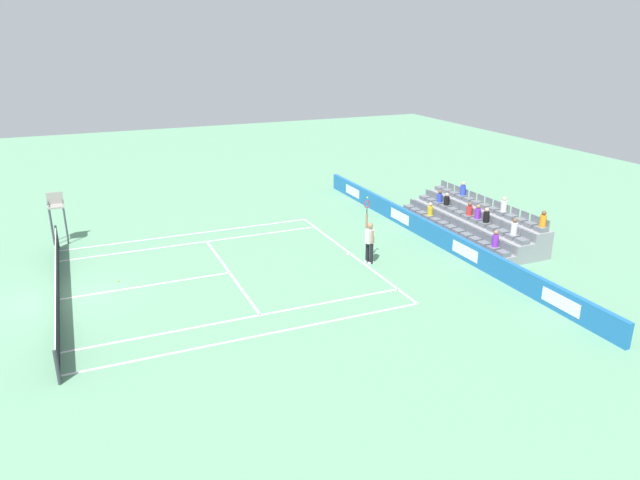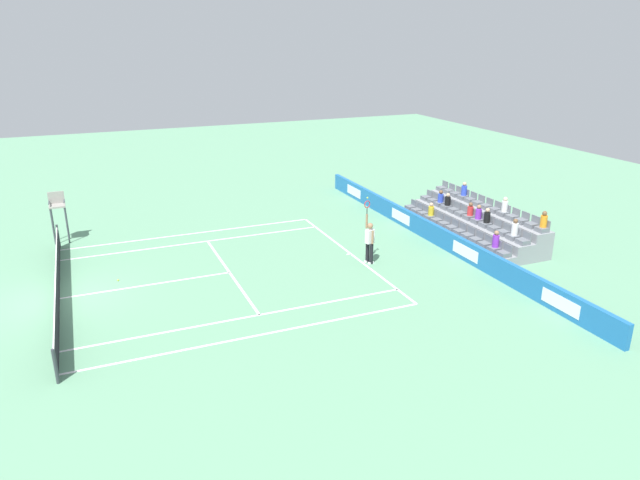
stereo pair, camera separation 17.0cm
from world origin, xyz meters
The scene contains 15 objects.
ground_plane centered at (0.00, 0.00, 0.00)m, with size 80.00×80.00×0.00m, color #669E77.
line_baseline centered at (0.00, -11.89, 0.00)m, with size 10.97×0.10×0.01m, color white.
line_service centered at (0.00, -6.40, 0.00)m, with size 8.23×0.10×0.01m, color white.
line_centre_service centered at (0.00, -3.20, 0.00)m, with size 0.10×6.40×0.01m, color white.
line_singles_sideline_left centered at (4.12, -5.95, 0.00)m, with size 0.10×11.89×0.01m, color white.
line_singles_sideline_right centered at (-4.12, -5.95, 0.00)m, with size 0.10×11.89×0.01m, color white.
line_doubles_sideline_left centered at (5.49, -5.95, 0.00)m, with size 0.10×11.89×0.01m, color white.
line_doubles_sideline_right centered at (-5.49, -5.95, 0.00)m, with size 0.10×11.89×0.01m, color white.
line_centre_mark centered at (0.00, -11.79, 0.00)m, with size 0.10×0.20×0.01m, color white.
sponsor_barrier centered at (0.00, -16.09, 0.45)m, with size 21.65×0.22×0.90m.
tennis_net centered at (0.00, 0.00, 0.49)m, with size 11.97×0.10×1.07m.
tennis_player centered at (-1.26, -12.14, 0.99)m, with size 0.54×0.41×2.85m.
umpire_chair centered at (6.76, -0.12, 1.52)m, with size 0.70×0.70×2.34m.
stadium_stand centered at (-0.01, -18.41, 0.55)m, with size 8.06×2.85×2.17m.
loose_tennis_ball centered at (0.86, -2.13, 0.03)m, with size 0.07×0.07×0.07m, color #D1E533.
Camera 1 is at (-21.47, -1.21, 9.18)m, focal length 32.50 mm.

